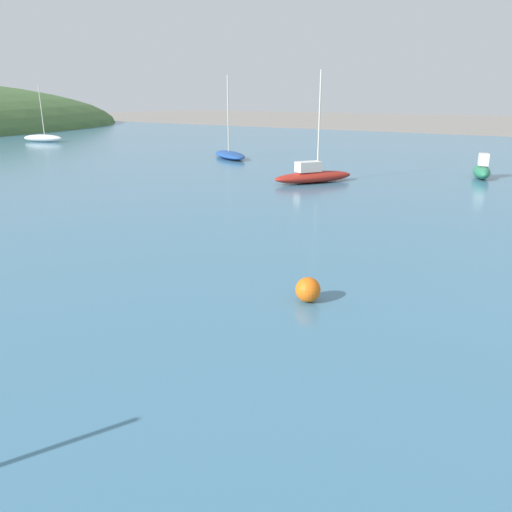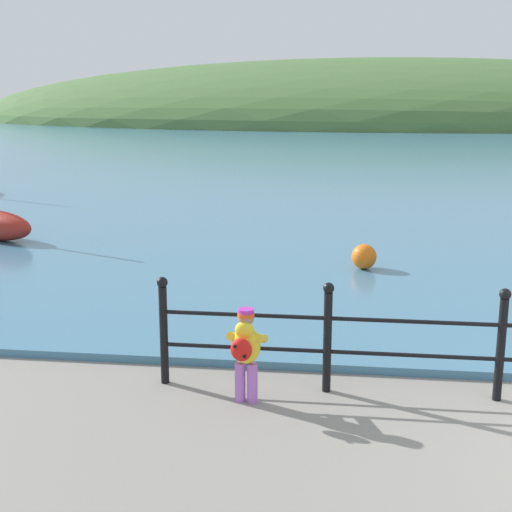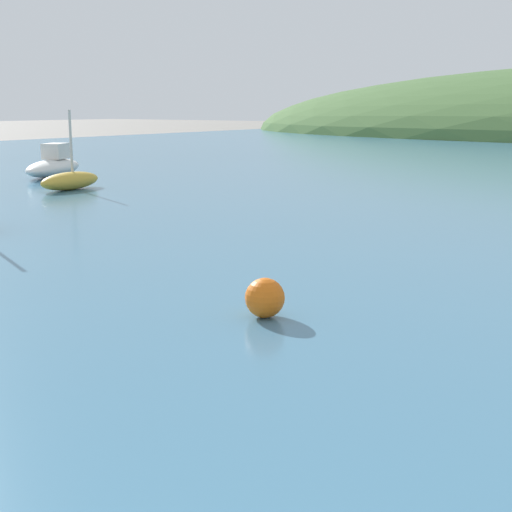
# 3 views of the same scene
# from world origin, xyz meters

# --- Properties ---
(boat_far_left) EXTENTS (3.22, 3.84, 4.54)m
(boat_far_left) POSITION_xyz_m (13.05, 20.38, 0.31)
(boat_far_left) COLOR #1E4793
(boat_far_left) RESTS_ON water
(boat_blue_hull) EXTENTS (2.23, 1.28, 1.07)m
(boat_blue_hull) POSITION_xyz_m (13.28, 6.90, 0.45)
(boat_blue_hull) COLOR #287551
(boat_blue_hull) RESTS_ON water
(boat_nearest_quay) EXTENTS (3.55, 2.65, 4.39)m
(boat_nearest_quay) POSITION_xyz_m (8.16, 12.39, 0.40)
(boat_nearest_quay) COLOR maroon
(boat_nearest_quay) RESTS_ON water
(boat_twin_mast) EXTENTS (2.04, 3.39, 4.20)m
(boat_twin_mast) POSITION_xyz_m (13.54, 39.09, 0.41)
(boat_twin_mast) COLOR silver
(boat_twin_mast) RESTS_ON water
(mooring_buoy) EXTENTS (0.43, 0.43, 0.43)m
(mooring_buoy) POSITION_xyz_m (-3.02, 6.53, 0.32)
(mooring_buoy) COLOR orange
(mooring_buoy) RESTS_ON water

